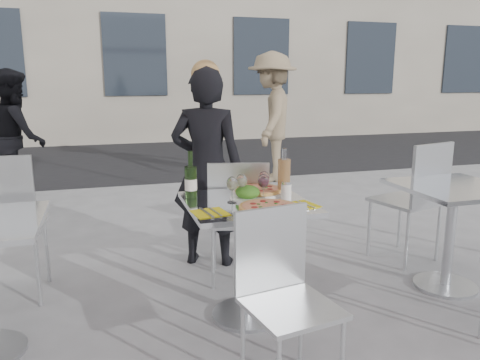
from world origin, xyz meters
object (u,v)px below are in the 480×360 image
object	(u,v)px
pizza_near	(268,207)
wineglass_white_a	(232,184)
woman_diner	(207,168)
wineglass_white_b	(241,182)
pedestrian_a	(16,138)
sugar_shaker	(286,190)
chair_far	(238,212)
pedestrian_b	(272,117)
napkin_right	(301,205)
wineglass_red_b	(264,179)
salad_plate	(248,193)
napkin_left	(210,213)
side_chair_rfar	(417,192)
pizza_far	(258,190)
chair_near	(282,284)
carafe	(284,175)
side_table_right	(452,215)
wineglass_red_a	(263,182)
main_table	(247,235)
side_chair_lfar	(2,217)
wine_bottle	(191,181)

from	to	relation	value
pizza_near	wineglass_white_a	world-z (taller)	wineglass_white_a
woman_diner	wineglass_white_b	world-z (taller)	woman_diner
pedestrian_a	sugar_shaker	size ratio (longest dim) A/B	14.86
chair_far	pedestrian_b	world-z (taller)	pedestrian_b
woman_diner	napkin_right	xyz separation A→B (m)	(0.31, -1.13, -0.03)
wineglass_red_b	pedestrian_a	bearing A→B (deg)	120.27
sugar_shaker	woman_diner	bearing A→B (deg)	106.73
woman_diner	pedestrian_b	world-z (taller)	pedestrian_b
salad_plate	napkin_left	bearing A→B (deg)	-141.30
chair_far	side_chair_rfar	world-z (taller)	side_chair_rfar
salad_plate	sugar_shaker	distance (m)	0.24
pizza_far	salad_plate	bearing A→B (deg)	-129.73
chair_far	chair_near	size ratio (longest dim) A/B	1.06
chair_near	carafe	world-z (taller)	carafe
side_table_right	wineglass_red_a	distance (m)	1.43
chair_near	salad_plate	distance (m)	0.76
salad_plate	wineglass_white_a	bearing A→B (deg)	-157.50
wineglass_white_b	wineglass_red_b	bearing A→B (deg)	16.25
wineglass_white_a	wineglass_white_b	distance (m)	0.09
pizza_far	wineglass_red_b	size ratio (longest dim) A/B	2.16
wineglass_white_a	napkin_right	distance (m)	0.42
pizza_near	napkin_right	world-z (taller)	pizza_near
main_table	side_chair_lfar	distance (m)	1.59
woman_diner	pizza_far	world-z (taller)	woman_diner
chair_near	wineglass_red_b	world-z (taller)	wineglass_red_b
salad_plate	wineglass_red_a	distance (m)	0.12
main_table	woman_diner	world-z (taller)	woman_diner
side_chair_rfar	wineglass_white_b	bearing A→B (deg)	-0.97
wine_bottle	napkin_right	xyz separation A→B (m)	(0.58, -0.34, -0.11)
pizza_far	sugar_shaker	distance (m)	0.22
main_table	pizza_far	world-z (taller)	pizza_far
pizza_near	woman_diner	bearing A→B (deg)	95.06
salad_plate	napkin_right	bearing A→B (deg)	-42.04
pizza_near	wine_bottle	distance (m)	0.53
pizza_far	napkin_right	bearing A→B (deg)	-69.29
chair_far	wine_bottle	xyz separation A→B (m)	(-0.39, -0.32, 0.32)
napkin_right	chair_near	bearing A→B (deg)	-134.25
side_chair_rfar	pedestrian_b	bearing A→B (deg)	-105.51
pedestrian_b	carafe	xyz separation A→B (m)	(-1.27, -3.67, -0.06)
wineglass_red_a	pedestrian_b	bearing A→B (deg)	69.09
main_table	pizza_near	world-z (taller)	pizza_near
wineglass_white_b	napkin_right	world-z (taller)	wineglass_white_b
pizza_near	wineglass_white_b	size ratio (longest dim) A/B	2.13
carafe	sugar_shaker	size ratio (longest dim) A/B	2.71
side_table_right	side_chair_lfar	distance (m)	3.02
sugar_shaker	wineglass_red_a	distance (m)	0.15
wineglass_red_a	side_chair_lfar	bearing A→B (deg)	159.23
side_chair_rfar	sugar_shaker	size ratio (longest dim) A/B	9.26
chair_near	woman_diner	xyz separation A→B (m)	(-0.00, 1.61, 0.27)
pedestrian_b	wineglass_red_a	xyz separation A→B (m)	(-1.45, -3.79, -0.07)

